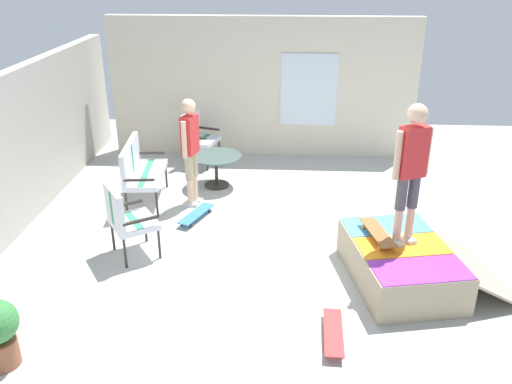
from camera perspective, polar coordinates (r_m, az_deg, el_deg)
ground_plane at (r=7.68m, az=3.13°, el=-5.89°), size 12.00×12.00×0.10m
house_facade at (r=10.74m, az=0.81°, el=11.05°), size 0.23×6.00×2.72m
skate_ramp at (r=6.96m, az=15.32°, el=-7.32°), size 1.97×2.09×0.51m
patio_bench at (r=8.88m, az=-12.40°, el=2.61°), size 1.29×0.66×1.02m
patio_chair_near_house at (r=10.42m, az=-6.36°, el=6.23°), size 0.76×0.72×1.02m
patio_chair_by_wall at (r=7.28m, az=-13.81°, el=-2.48°), size 0.82×0.80×1.02m
patio_table at (r=9.40m, az=-4.27°, el=2.95°), size 0.90×0.90×0.57m
person_watching at (r=8.52m, az=-7.03°, el=5.10°), size 0.47×0.31×1.76m
person_skater at (r=6.49m, az=16.21°, el=2.87°), size 0.33×0.45×1.75m
skateboard_by_bench at (r=8.35m, az=-6.39°, el=-2.36°), size 0.82×0.49×0.10m
skateboard_spare at (r=5.96m, az=8.25°, el=-14.59°), size 0.81×0.23×0.10m
skateboard_on_ramp at (r=6.86m, az=12.83°, el=-4.23°), size 0.82×0.37×0.10m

